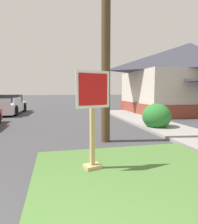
{
  "coord_description": "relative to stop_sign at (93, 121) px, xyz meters",
  "views": [
    {
      "loc": [
        0.44,
        -1.12,
        1.82
      ],
      "look_at": [
        1.85,
        5.17,
        1.12
      ],
      "focal_mm": 31.74,
      "sensor_mm": 36.0,
      "label": 1
    }
  ],
  "objects": [
    {
      "name": "corner_house",
      "position": [
        9.82,
        9.96,
        1.7
      ],
      "size": [
        9.91,
        7.72,
        5.58
      ],
      "color": "brown",
      "rests_on": "ground"
    },
    {
      "name": "grass_corner_patch",
      "position": [
        0.91,
        -1.21,
        -1.12
      ],
      "size": [
        4.42,
        5.37,
        0.08
      ],
      "primitive_type": "cube",
      "color": "#477033",
      "rests_on": "ground"
    },
    {
      "name": "manhole_cover",
      "position": [
        -0.56,
        -0.92,
        -1.15
      ],
      "size": [
        0.7,
        0.7,
        0.02
      ],
      "primitive_type": "cylinder",
      "color": "black",
      "rests_on": "ground"
    },
    {
      "name": "pickup_truck_white",
      "position": [
        -4.43,
        12.52,
        -0.55
      ],
      "size": [
        2.36,
        5.19,
        1.48
      ],
      "color": "silver",
      "rests_on": "ground"
    },
    {
      "name": "shrub_by_curb",
      "position": [
        3.88,
        4.23,
        -0.56
      ],
      "size": [
        1.34,
        1.34,
        1.21
      ],
      "primitive_type": "ellipsoid",
      "color": "#29722C",
      "rests_on": "ground"
    },
    {
      "name": "sidewalk_strip",
      "position": [
        4.32,
        3.25,
        -1.1
      ],
      "size": [
        2.2,
        17.85,
        0.12
      ],
      "primitive_type": "cube",
      "color": "gray",
      "rests_on": "ground"
    },
    {
      "name": "stop_sign",
      "position": [
        0.0,
        0.0,
        0.0
      ],
      "size": [
        0.77,
        0.37,
        2.16
      ],
      "color": "tan",
      "rests_on": "grass_corner_patch"
    }
  ]
}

